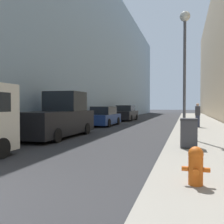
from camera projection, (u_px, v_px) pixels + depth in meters
name	position (u px, v px, depth m)	size (l,w,h in m)	color
sidewalk_right	(201.00, 125.00, 19.35)	(3.77, 60.00, 0.15)	gray
building_left_glass	(69.00, 57.00, 31.12)	(12.00, 60.00, 15.37)	#849EB2
fire_hydrant	(196.00, 165.00, 4.59)	(0.50, 0.39, 0.71)	#D15614
trash_bin	(189.00, 133.00, 8.72)	(0.58, 0.62, 1.02)	#3D3D42
lamppost	(185.00, 52.00, 11.37)	(0.46, 0.46, 5.76)	#4C4C51
pickup_truck	(59.00, 118.00, 12.89)	(2.08, 5.47, 2.37)	black
parked_sedan_near	(104.00, 117.00, 20.13)	(1.82, 4.43, 1.55)	navy
parked_sedan_far	(126.00, 113.00, 27.34)	(1.97, 4.80, 1.66)	black
pedestrian_on_sidewalk	(198.00, 115.00, 17.05)	(0.33, 0.22, 1.64)	#2D3347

